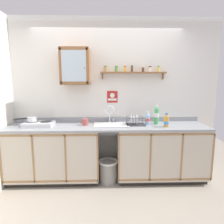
{
  "coord_description": "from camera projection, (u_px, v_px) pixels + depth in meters",
  "views": [
    {
      "loc": [
        -0.03,
        -2.9,
        1.67
      ],
      "look_at": [
        0.07,
        0.37,
        1.12
      ],
      "focal_mm": 31.96,
      "sensor_mm": 36.0,
      "label": 1
    }
  ],
  "objects": [
    {
      "name": "floor",
      "position": [
        108.0,
        186.0,
        3.13
      ],
      "size": [
        6.24,
        6.24,
        0.0
      ],
      "primitive_type": "plane",
      "color": "#9E9384",
      "rests_on": "ground"
    },
    {
      "name": "back_wall",
      "position": [
        108.0,
        97.0,
        3.48
      ],
      "size": [
        3.84,
        0.07,
        2.69
      ],
      "color": "silver",
      "rests_on": "ground"
    },
    {
      "name": "lower_cabinet_run",
      "position": [
        55.0,
        154.0,
        3.28
      ],
      "size": [
        1.46,
        0.62,
        0.89
      ],
      "color": "black",
      "rests_on": "ground"
    },
    {
      "name": "lower_cabinet_run_right",
      "position": [
        161.0,
        153.0,
        3.33
      ],
      "size": [
        1.47,
        0.62,
        0.89
      ],
      "color": "black",
      "rests_on": "ground"
    },
    {
      "name": "countertop",
      "position": [
        108.0,
        126.0,
        3.23
      ],
      "size": [
        3.2,
        0.64,
        0.03
      ],
      "primitive_type": "cube",
      "color": "gray",
      "rests_on": "lower_cabinet_run"
    },
    {
      "name": "backsplash",
      "position": [
        108.0,
        119.0,
        3.51
      ],
      "size": [
        3.2,
        0.02,
        0.08
      ],
      "primitive_type": "cube",
      "color": "gray",
      "rests_on": "countertop"
    },
    {
      "name": "sink",
      "position": [
        111.0,
        126.0,
        3.27
      ],
      "size": [
        0.56,
        0.41,
        0.43
      ],
      "color": "silver",
      "rests_on": "countertop"
    },
    {
      "name": "hot_plate_stove",
      "position": [
        39.0,
        124.0,
        3.18
      ],
      "size": [
        0.45,
        0.31,
        0.07
      ],
      "color": "silver",
      "rests_on": "countertop"
    },
    {
      "name": "saucepan",
      "position": [
        32.0,
        119.0,
        3.18
      ],
      "size": [
        0.32,
        0.23,
        0.08
      ],
      "color": "silver",
      "rests_on": "hot_plate_stove"
    },
    {
      "name": "bottle_soda_green_0",
      "position": [
        157.0,
        115.0,
        3.3
      ],
      "size": [
        0.08,
        0.08,
        0.32
      ],
      "color": "#4CB266",
      "rests_on": "countertop"
    },
    {
      "name": "bottle_juice_amber_1",
      "position": [
        166.0,
        121.0,
        3.12
      ],
      "size": [
        0.08,
        0.08,
        0.22
      ],
      "color": "gold",
      "rests_on": "countertop"
    },
    {
      "name": "bottle_water_blue_2",
      "position": [
        148.0,
        119.0,
        3.27
      ],
      "size": [
        0.08,
        0.08,
        0.22
      ],
      "color": "#8CB7E0",
      "rests_on": "countertop"
    },
    {
      "name": "dish_rack",
      "position": [
        135.0,
        122.0,
        3.26
      ],
      "size": [
        0.3,
        0.23,
        0.17
      ],
      "color": "#333338",
      "rests_on": "countertop"
    },
    {
      "name": "mug",
      "position": [
        85.0,
        122.0,
        3.24
      ],
      "size": [
        0.13,
        0.09,
        0.1
      ],
      "color": "#B24C47",
      "rests_on": "countertop"
    },
    {
      "name": "wall_cabinet",
      "position": [
        75.0,
        66.0,
        3.2
      ],
      "size": [
        0.46,
        0.33,
        0.58
      ],
      "color": "brown"
    },
    {
      "name": "spice_shelf",
      "position": [
        133.0,
        72.0,
        3.33
      ],
      "size": [
        1.1,
        0.14,
        0.23
      ],
      "color": "brown"
    },
    {
      "name": "warning_sign",
      "position": [
        112.0,
        97.0,
        3.45
      ],
      "size": [
        0.18,
        0.01,
        0.2
      ],
      "color": "#B2261E"
    },
    {
      "name": "trash_bin",
      "position": [
        108.0,
        171.0,
        3.24
      ],
      "size": [
        0.32,
        0.32,
        0.36
      ],
      "color": "gray",
      "rests_on": "ground"
    }
  ]
}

